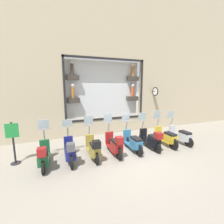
{
  "coord_description": "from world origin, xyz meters",
  "views": [
    {
      "loc": [
        -5.34,
        2.91,
        3.0
      ],
      "look_at": [
        1.93,
        0.19,
        1.65
      ],
      "focal_mm": 24.0,
      "sensor_mm": 36.0,
      "label": 1
    }
  ],
  "objects": [
    {
      "name": "scooter_yellow_1",
      "position": [
        0.49,
        -2.2,
        0.45
      ],
      "size": [
        1.81,
        0.61,
        1.7
      ],
      "color": "black",
      "rests_on": "ground_plane"
    },
    {
      "name": "scooter_silver_0",
      "position": [
        0.49,
        -3.15,
        0.43
      ],
      "size": [
        1.8,
        0.61,
        1.61
      ],
      "color": "black",
      "rests_on": "ground_plane"
    },
    {
      "name": "scooter_olive_5",
      "position": [
        0.43,
        1.58,
        0.47
      ],
      "size": [
        1.8,
        0.6,
        1.68
      ],
      "color": "black",
      "rests_on": "ground_plane"
    },
    {
      "name": "building_facade",
      "position": [
        3.6,
        -0.0,
        5.3
      ],
      "size": [
        1.22,
        36.0,
        10.38
      ],
      "color": "tan",
      "rests_on": "ground_plane"
    },
    {
      "name": "scooter_black_2",
      "position": [
        0.43,
        -1.26,
        0.47
      ],
      "size": [
        1.8,
        0.6,
        1.64
      ],
      "color": "black",
      "rests_on": "ground_plane"
    },
    {
      "name": "scooter_navy_6",
      "position": [
        0.43,
        2.52,
        0.48
      ],
      "size": [
        1.81,
        0.61,
        1.57
      ],
      "color": "black",
      "rests_on": "ground_plane"
    },
    {
      "name": "shop_sign_post",
      "position": [
        1.09,
        4.55,
        0.9
      ],
      "size": [
        0.36,
        0.45,
        1.67
      ],
      "color": "#232326",
      "rests_on": "ground_plane"
    },
    {
      "name": "scooter_teal_3",
      "position": [
        0.49,
        -0.31,
        0.44
      ],
      "size": [
        1.81,
        0.6,
        1.6
      ],
      "color": "black",
      "rests_on": "ground_plane"
    },
    {
      "name": "scooter_red_4",
      "position": [
        0.44,
        0.63,
        0.49
      ],
      "size": [
        1.81,
        0.6,
        1.71
      ],
      "color": "black",
      "rests_on": "ground_plane"
    },
    {
      "name": "ground_plane",
      "position": [
        0.0,
        0.0,
        0.0
      ],
      "size": [
        120.0,
        120.0,
        0.0
      ],
      "primitive_type": "plane",
      "color": "gray"
    },
    {
      "name": "scooter_green_7",
      "position": [
        0.43,
        3.47,
        0.47
      ],
      "size": [
        1.8,
        0.61,
        1.64
      ],
      "color": "black",
      "rests_on": "ground_plane"
    }
  ]
}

